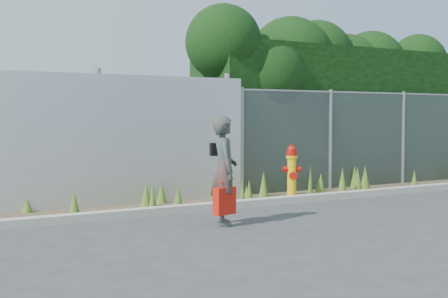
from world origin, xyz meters
name	(u,v)px	position (x,y,z in m)	size (l,w,h in m)	color
ground	(295,225)	(0.00, 0.00, 0.00)	(80.00, 80.00, 0.00)	#38383A
curb	(227,205)	(0.00, 1.80, 0.06)	(16.00, 0.22, 0.12)	#A39F93
weed_strip	(191,197)	(-0.33, 2.45, 0.14)	(16.00, 1.27, 0.54)	#4A3C2A
corrugated_fence	(3,143)	(-3.25, 3.01, 1.10)	(8.50, 0.21, 2.30)	silver
chainlink_fence	(368,138)	(4.25, 3.00, 1.03)	(6.50, 0.07, 2.05)	gray
hedge	(335,91)	(4.21, 4.03, 2.08)	(7.80, 2.19, 3.73)	black
fire_hydrant	(292,173)	(1.58, 2.16, 0.49)	(0.34, 0.30, 1.01)	yellow
woman	(224,170)	(-0.80, 0.55, 0.76)	(0.55, 0.36, 1.51)	#0F6356
red_tote_bag	(224,201)	(-0.89, 0.40, 0.35)	(0.34, 0.12, 0.44)	#B1180A
black_shoulder_bag	(219,149)	(-0.82, 0.68, 1.04)	(0.24, 0.10, 0.18)	black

